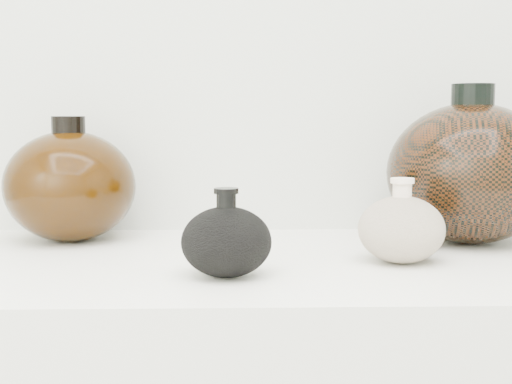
{
  "coord_description": "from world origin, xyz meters",
  "views": [
    {
      "loc": [
        -0.02,
        -0.01,
        1.1
      ],
      "look_at": [
        0.0,
        0.92,
        1.0
      ],
      "focal_mm": 50.0,
      "sensor_mm": 36.0,
      "label": 1
    }
  ],
  "objects_px": {
    "cream_gourd_vase": "(401,229)",
    "right_round_pot": "(470,172)",
    "left_round_pot": "(70,186)",
    "black_gourd_vase": "(226,241)"
  },
  "relations": [
    {
      "from": "black_gourd_vase",
      "to": "left_round_pot",
      "type": "bearing_deg",
      "value": 134.04
    },
    {
      "from": "cream_gourd_vase",
      "to": "right_round_pot",
      "type": "bearing_deg",
      "value": 46.47
    },
    {
      "from": "black_gourd_vase",
      "to": "cream_gourd_vase",
      "type": "height_order",
      "value": "cream_gourd_vase"
    },
    {
      "from": "right_round_pot",
      "to": "left_round_pot",
      "type": "bearing_deg",
      "value": 177.03
    },
    {
      "from": "black_gourd_vase",
      "to": "cream_gourd_vase",
      "type": "distance_m",
      "value": 0.24
    },
    {
      "from": "cream_gourd_vase",
      "to": "left_round_pot",
      "type": "height_order",
      "value": "left_round_pot"
    },
    {
      "from": "right_round_pot",
      "to": "black_gourd_vase",
      "type": "bearing_deg",
      "value": -148.95
    },
    {
      "from": "black_gourd_vase",
      "to": "right_round_pot",
      "type": "xyz_separation_m",
      "value": [
        0.37,
        0.22,
        0.06
      ]
    },
    {
      "from": "cream_gourd_vase",
      "to": "right_round_pot",
      "type": "xyz_separation_m",
      "value": [
        0.14,
        0.15,
        0.06
      ]
    },
    {
      "from": "cream_gourd_vase",
      "to": "right_round_pot",
      "type": "relative_size",
      "value": 0.38
    }
  ]
}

